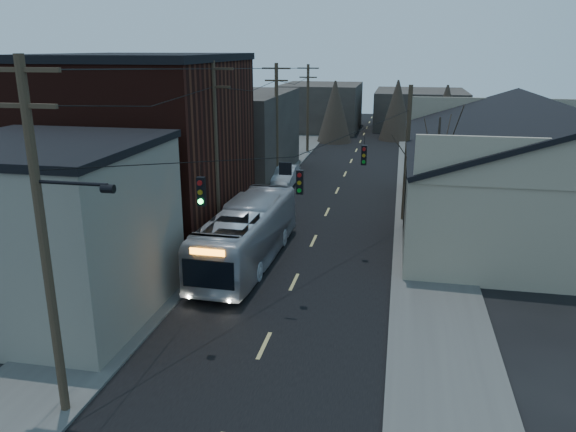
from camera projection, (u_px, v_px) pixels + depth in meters
name	position (u px, v px, depth m)	size (l,w,h in m)	color
road_surface	(334.00, 197.00, 41.50)	(9.00, 110.00, 0.02)	black
sidewalk_left	(249.00, 192.00, 42.71)	(4.00, 110.00, 0.12)	#474744
sidewalk_right	(424.00, 201.00, 40.27)	(4.00, 110.00, 0.12)	#474744
building_clapboard	(51.00, 233.00, 22.47)	(8.00, 8.00, 7.00)	slate
building_brick	(144.00, 149.00, 32.55)	(10.00, 12.00, 10.00)	black
building_left_far	(233.00, 134.00, 47.91)	(9.00, 14.00, 7.00)	#302A26
warehouse	(541.00, 186.00, 33.59)	(16.16, 20.60, 7.73)	gray
building_far_left	(321.00, 107.00, 74.62)	(10.00, 12.00, 6.00)	#302A26
building_far_right	(420.00, 109.00, 77.02)	(12.00, 14.00, 5.00)	#302A26
bare_tree	(435.00, 185.00, 29.86)	(0.40, 0.40, 7.20)	black
utility_lines	(276.00, 142.00, 35.16)	(11.24, 45.28, 10.50)	#382B1E
bus	(247.00, 234.00, 28.42)	(2.62, 11.18, 3.11)	#A5A9B1
parked_car	(285.00, 176.00, 44.80)	(1.66, 4.75, 1.56)	#A3A6AA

